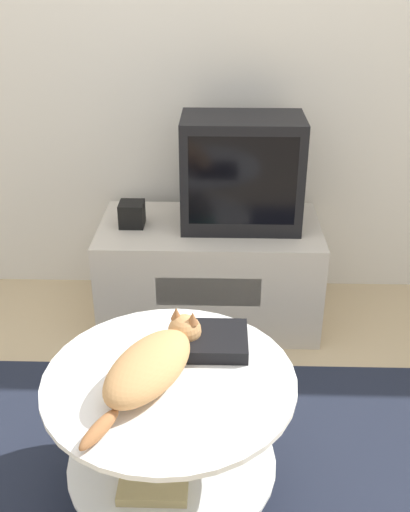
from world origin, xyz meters
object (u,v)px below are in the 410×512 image
(tv, at_px, (242,173))
(dvd_box, at_px, (211,341))
(speaker, at_px, (132,214))
(cat, at_px, (153,363))

(tv, xyz_separation_m, dvd_box, (-0.12, -0.97, -0.22))
(tv, distance_m, speaker, 0.53)
(speaker, height_order, cat, cat)
(dvd_box, relative_size, cat, 0.42)
(cat, bearing_deg, tv, 11.61)
(speaker, xyz_separation_m, cat, (0.21, -1.11, 0.01))
(speaker, bearing_deg, dvd_box, -67.99)
(speaker, relative_size, cat, 0.20)
(speaker, distance_m, cat, 1.13)
(tv, relative_size, speaker, 4.77)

